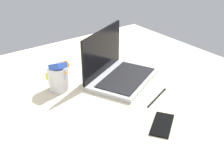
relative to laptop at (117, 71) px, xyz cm
name	(u,v)px	position (x,y,z in cm)	size (l,w,h in cm)	color
bed_mattress	(77,126)	(-27.82, -8.88, -13.41)	(180.00, 140.00, 18.00)	beige
laptop	(117,71)	(0.00, 0.00, 0.00)	(39.71, 35.05, 23.00)	#B7BABC
snack_cup	(58,77)	(-26.12, 7.88, 1.80)	(10.65, 9.72, 14.39)	silver
cell_phone	(162,125)	(-8.31, -37.65, -4.01)	(6.80, 14.00, 0.80)	black
charger_cable	(157,97)	(3.34, -23.11, -4.11)	(17.00, 0.60, 0.60)	black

